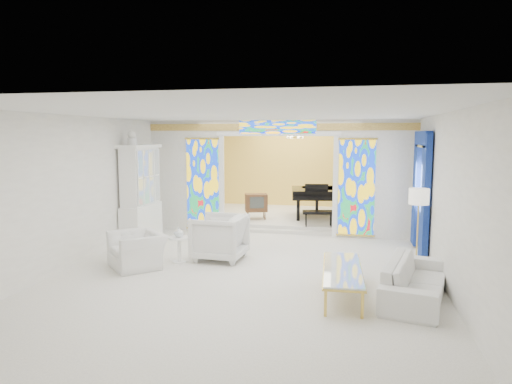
% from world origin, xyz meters
% --- Properties ---
extents(floor, '(12.00, 12.00, 0.00)m').
position_xyz_m(floor, '(0.00, 0.00, 0.00)').
color(floor, white).
rests_on(floor, ground).
extents(ceiling, '(7.00, 12.00, 0.02)m').
position_xyz_m(ceiling, '(0.00, 0.00, 3.00)').
color(ceiling, silver).
rests_on(ceiling, wall_back).
extents(wall_back, '(7.00, 0.02, 3.00)m').
position_xyz_m(wall_back, '(0.00, 6.00, 1.50)').
color(wall_back, silver).
rests_on(wall_back, floor).
extents(wall_front, '(7.00, 0.02, 3.00)m').
position_xyz_m(wall_front, '(0.00, -6.00, 1.50)').
color(wall_front, silver).
rests_on(wall_front, floor).
extents(wall_left, '(0.02, 12.00, 3.00)m').
position_xyz_m(wall_left, '(-3.50, 0.00, 1.50)').
color(wall_left, silver).
rests_on(wall_left, floor).
extents(wall_right, '(0.02, 12.00, 3.00)m').
position_xyz_m(wall_right, '(3.50, 0.00, 1.50)').
color(wall_right, silver).
rests_on(wall_right, floor).
extents(partition_wall, '(7.00, 0.22, 3.00)m').
position_xyz_m(partition_wall, '(0.00, 2.00, 1.65)').
color(partition_wall, silver).
rests_on(partition_wall, floor).
extents(stained_glass_left, '(0.90, 0.04, 2.40)m').
position_xyz_m(stained_glass_left, '(-2.03, 1.89, 1.30)').
color(stained_glass_left, gold).
rests_on(stained_glass_left, partition_wall).
extents(stained_glass_right, '(0.90, 0.04, 2.40)m').
position_xyz_m(stained_glass_right, '(2.03, 1.89, 1.30)').
color(stained_glass_right, gold).
rests_on(stained_glass_right, partition_wall).
extents(stained_glass_transom, '(2.00, 0.04, 0.34)m').
position_xyz_m(stained_glass_transom, '(0.00, 1.89, 2.82)').
color(stained_glass_transom, gold).
rests_on(stained_glass_transom, partition_wall).
extents(alcove_platform, '(6.80, 3.80, 0.18)m').
position_xyz_m(alcove_platform, '(0.00, 4.10, 0.09)').
color(alcove_platform, white).
rests_on(alcove_platform, floor).
extents(gold_curtain_back, '(6.70, 0.10, 2.90)m').
position_xyz_m(gold_curtain_back, '(0.00, 5.88, 1.50)').
color(gold_curtain_back, '#FAD356').
rests_on(gold_curtain_back, wall_back).
extents(chandelier, '(0.48, 0.48, 0.30)m').
position_xyz_m(chandelier, '(0.20, 4.00, 2.55)').
color(chandelier, gold).
rests_on(chandelier, ceiling).
extents(blue_drapes, '(0.14, 1.85, 2.65)m').
position_xyz_m(blue_drapes, '(3.40, 0.70, 1.58)').
color(blue_drapes, navy).
rests_on(blue_drapes, wall_right).
extents(china_cabinet, '(0.56, 1.46, 2.72)m').
position_xyz_m(china_cabinet, '(-3.22, 0.60, 1.17)').
color(china_cabinet, white).
rests_on(china_cabinet, floor).
extents(armchair_left, '(1.41, 1.41, 0.69)m').
position_xyz_m(armchair_left, '(-2.24, -1.63, 0.35)').
color(armchair_left, white).
rests_on(armchair_left, floor).
extents(armchair_right, '(1.10, 1.08, 0.95)m').
position_xyz_m(armchair_right, '(-0.79, -0.74, 0.48)').
color(armchair_right, white).
rests_on(armchair_right, floor).
extents(sofa, '(1.32, 2.29, 0.63)m').
position_xyz_m(sofa, '(2.95, -2.35, 0.32)').
color(sofa, white).
rests_on(sofa, floor).
extents(side_table, '(0.48, 0.48, 0.53)m').
position_xyz_m(side_table, '(-1.54, -1.15, 0.35)').
color(side_table, white).
rests_on(side_table, floor).
extents(vase, '(0.23, 0.23, 0.20)m').
position_xyz_m(vase, '(-1.54, -1.15, 0.64)').
color(vase, white).
rests_on(vase, side_table).
extents(coffee_table, '(0.72, 2.07, 0.46)m').
position_xyz_m(coffee_table, '(1.80, -2.41, 0.42)').
color(coffee_table, silver).
rests_on(coffee_table, floor).
extents(floor_lamp, '(0.46, 0.46, 1.58)m').
position_xyz_m(floor_lamp, '(3.20, -0.52, 1.35)').
color(floor_lamp, gold).
rests_on(floor_lamp, floor).
extents(grand_piano, '(1.80, 2.78, 1.05)m').
position_xyz_m(grand_piano, '(0.96, 3.86, 0.89)').
color(grand_piano, black).
rests_on(grand_piano, alcove_platform).
extents(tv_console, '(0.73, 0.60, 0.73)m').
position_xyz_m(tv_console, '(-0.81, 3.06, 0.66)').
color(tv_console, brown).
rests_on(tv_console, alcove_platform).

